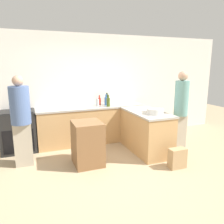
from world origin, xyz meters
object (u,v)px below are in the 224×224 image
range_oven (19,131)px  water_bottle_blue (106,101)px  island_table (88,143)px  paper_bag (177,158)px  vinegar_bottle_clear (98,102)px  person_by_range (21,118)px  mixing_bowl (155,111)px  olive_oil_bottle (108,102)px  person_at_peninsula (181,109)px  wine_bottle_dark (107,100)px  hot_sauce_bottle (99,101)px

range_oven → water_bottle_blue: (2.11, 0.03, 0.57)m
island_table → paper_bag: island_table is taller
water_bottle_blue → vinegar_bottle_clear: bearing=-165.7°
person_by_range → paper_bag: (2.72, -1.17, -0.75)m
mixing_bowl → person_by_range: (-2.61, 0.49, -0.04)m
olive_oil_bottle → island_table: bearing=-127.6°
vinegar_bottle_clear → person_at_peninsula: bearing=-43.5°
wine_bottle_dark → paper_bag: (0.66, -2.14, -0.85)m
range_oven → mixing_bowl: bearing=-25.8°
mixing_bowl → olive_oil_bottle: size_ratio=1.18×
mixing_bowl → hot_sauce_bottle: hot_sauce_bottle is taller
range_oven → island_table: (1.28, -1.22, -0.04)m
water_bottle_blue → person_by_range: person_by_range is taller
range_oven → hot_sauce_bottle: hot_sauce_bottle is taller
range_oven → vinegar_bottle_clear: 1.94m
water_bottle_blue → vinegar_bottle_clear: water_bottle_blue is taller
island_table → olive_oil_bottle: (0.82, 1.06, 0.61)m
island_table → water_bottle_blue: size_ratio=3.13×
mixing_bowl → olive_oil_bottle: (-0.62, 1.16, 0.06)m
olive_oil_bottle → person_at_peninsula: person_at_peninsula is taller
wine_bottle_dark → person_at_peninsula: (1.13, -1.55, -0.04)m
vinegar_bottle_clear → person_at_peninsula: size_ratio=0.14×
island_table → paper_bag: size_ratio=2.23×
vinegar_bottle_clear → person_by_range: bearing=-155.7°
paper_bag → mixing_bowl: bearing=99.2°
mixing_bowl → hot_sauce_bottle: 1.62m
wine_bottle_dark → person_by_range: person_by_range is taller
person_at_peninsula → person_by_range: bearing=169.7°
person_at_peninsula → range_oven: bearing=157.0°
mixing_bowl → person_at_peninsula: (0.58, -0.09, 0.02)m
range_oven → person_at_peninsula: size_ratio=0.52×
olive_oil_bottle → hot_sauce_bottle: (-0.15, 0.26, -0.02)m
person_by_range → person_at_peninsula: (3.20, -0.58, 0.05)m
hot_sauce_bottle → paper_bag: size_ratio=0.65×
person_at_peninsula → wine_bottle_dark: bearing=126.1°
person_at_peninsula → paper_bag: size_ratio=4.68×
wine_bottle_dark → olive_oil_bottle: bearing=-103.6°
hot_sauce_bottle → person_by_range: (-1.85, -0.93, -0.07)m
water_bottle_blue → person_at_peninsula: bearing=-50.1°
mixing_bowl → person_at_peninsula: bearing=-8.4°
range_oven → vinegar_bottle_clear: vinegar_bottle_clear is taller
island_table → wine_bottle_dark: bearing=56.8°
paper_bag → island_table: bearing=153.5°
person_by_range → range_oven: bearing=97.6°
wine_bottle_dark → person_by_range: (-2.07, -0.97, -0.09)m
island_table → person_by_range: person_by_range is taller
range_oven → water_bottle_blue: water_bottle_blue is taller
mixing_bowl → olive_oil_bottle: 1.32m
hot_sauce_bottle → person_at_peninsula: person_at_peninsula is taller
island_table → wine_bottle_dark: size_ratio=2.88×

